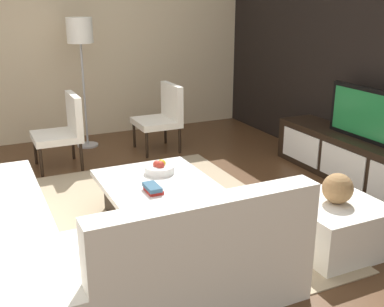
{
  "coord_description": "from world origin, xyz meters",
  "views": [
    {
      "loc": [
        3.55,
        -1.28,
        1.92
      ],
      "look_at": [
        -0.29,
        0.54,
        0.52
      ],
      "focal_mm": 43.94,
      "sensor_mm": 36.0,
      "label": 1
    }
  ],
  "objects_px": {
    "television": "(365,114)",
    "accent_chair_far": "(163,114)",
    "sectional_couch": "(55,246)",
    "coffee_table": "(157,199)",
    "media_console": "(359,162)",
    "book_stack": "(153,189)",
    "decorative_ball": "(338,188)",
    "accent_chair_near": "(64,127)",
    "fruit_bowl": "(160,168)",
    "ottoman": "(334,225)",
    "floor_lamp": "(80,38)"
  },
  "relations": [
    {
      "from": "television",
      "to": "accent_chair_far",
      "type": "relative_size",
      "value": 1.1
    },
    {
      "from": "sectional_couch",
      "to": "coffee_table",
      "type": "bearing_deg",
      "value": 121.9
    },
    {
      "from": "coffee_table",
      "to": "media_console",
      "type": "bearing_deg",
      "value": 87.51
    },
    {
      "from": "sectional_couch",
      "to": "book_stack",
      "type": "xyz_separation_m",
      "value": [
        -0.4,
        0.88,
        0.12
      ]
    },
    {
      "from": "decorative_ball",
      "to": "accent_chair_near",
      "type": "bearing_deg",
      "value": -151.85
    },
    {
      "from": "book_stack",
      "to": "fruit_bowl",
      "type": "bearing_deg",
      "value": 151.28
    },
    {
      "from": "decorative_ball",
      "to": "coffee_table",
      "type": "bearing_deg",
      "value": -134.68
    },
    {
      "from": "sectional_couch",
      "to": "fruit_bowl",
      "type": "distance_m",
      "value": 1.37
    },
    {
      "from": "media_console",
      "to": "book_stack",
      "type": "relative_size",
      "value": 10.85
    },
    {
      "from": "media_console",
      "to": "book_stack",
      "type": "height_order",
      "value": "media_console"
    },
    {
      "from": "sectional_couch",
      "to": "ottoman",
      "type": "height_order",
      "value": "sectional_couch"
    },
    {
      "from": "accent_chair_near",
      "to": "book_stack",
      "type": "distance_m",
      "value": 2.07
    },
    {
      "from": "coffee_table",
      "to": "decorative_ball",
      "type": "relative_size",
      "value": 4.46
    },
    {
      "from": "coffee_table",
      "to": "book_stack",
      "type": "height_order",
      "value": "book_stack"
    },
    {
      "from": "accent_chair_near",
      "to": "decorative_ball",
      "type": "relative_size",
      "value": 3.61
    },
    {
      "from": "coffee_table",
      "to": "floor_lamp",
      "type": "height_order",
      "value": "floor_lamp"
    },
    {
      "from": "accent_chair_far",
      "to": "television",
      "type": "bearing_deg",
      "value": 32.46
    },
    {
      "from": "floor_lamp",
      "to": "book_stack",
      "type": "xyz_separation_m",
      "value": [
        2.74,
        -0.08,
        -1.03
      ]
    },
    {
      "from": "accent_chair_near",
      "to": "ottoman",
      "type": "xyz_separation_m",
      "value": [
        2.9,
        1.55,
        -0.29
      ]
    },
    {
      "from": "media_console",
      "to": "sectional_couch",
      "type": "bearing_deg",
      "value": -81.0
    },
    {
      "from": "accent_chair_near",
      "to": "accent_chair_far",
      "type": "distance_m",
      "value": 1.31
    },
    {
      "from": "fruit_bowl",
      "to": "book_stack",
      "type": "distance_m",
      "value": 0.46
    },
    {
      "from": "sectional_couch",
      "to": "ottoman",
      "type": "xyz_separation_m",
      "value": [
        0.46,
        2.09,
        -0.09
      ]
    },
    {
      "from": "television",
      "to": "floor_lamp",
      "type": "relative_size",
      "value": 0.56
    },
    {
      "from": "media_console",
      "to": "coffee_table",
      "type": "height_order",
      "value": "media_console"
    },
    {
      "from": "accent_chair_near",
      "to": "accent_chair_far",
      "type": "bearing_deg",
      "value": 104.53
    },
    {
      "from": "ottoman",
      "to": "accent_chair_far",
      "type": "relative_size",
      "value": 0.8
    },
    {
      "from": "coffee_table",
      "to": "fruit_bowl",
      "type": "xyz_separation_m",
      "value": [
        -0.18,
        0.1,
        0.22
      ]
    },
    {
      "from": "decorative_ball",
      "to": "book_stack",
      "type": "relative_size",
      "value": 1.14
    },
    {
      "from": "accent_chair_near",
      "to": "decorative_ball",
      "type": "distance_m",
      "value": 3.28
    },
    {
      "from": "ottoman",
      "to": "fruit_bowl",
      "type": "height_order",
      "value": "fruit_bowl"
    },
    {
      "from": "ottoman",
      "to": "decorative_ball",
      "type": "bearing_deg",
      "value": 0.0
    },
    {
      "from": "coffee_table",
      "to": "ottoman",
      "type": "relative_size",
      "value": 1.54
    },
    {
      "from": "fruit_bowl",
      "to": "accent_chair_far",
      "type": "bearing_deg",
      "value": 157.07
    },
    {
      "from": "book_stack",
      "to": "media_console",
      "type": "bearing_deg",
      "value": 92.9
    },
    {
      "from": "media_console",
      "to": "coffee_table",
      "type": "xyz_separation_m",
      "value": [
        -0.1,
        -2.3,
        -0.05
      ]
    },
    {
      "from": "accent_chair_near",
      "to": "ottoman",
      "type": "height_order",
      "value": "accent_chair_near"
    },
    {
      "from": "fruit_bowl",
      "to": "decorative_ball",
      "type": "xyz_separation_m",
      "value": [
        1.26,
        0.99,
        0.1
      ]
    },
    {
      "from": "accent_chair_near",
      "to": "fruit_bowl",
      "type": "bearing_deg",
      "value": 27.72
    },
    {
      "from": "television",
      "to": "media_console",
      "type": "bearing_deg",
      "value": -90.0
    },
    {
      "from": "floor_lamp",
      "to": "ottoman",
      "type": "distance_m",
      "value": 3.97
    },
    {
      "from": "television",
      "to": "coffee_table",
      "type": "relative_size",
      "value": 0.89
    },
    {
      "from": "accent_chair_near",
      "to": "book_stack",
      "type": "height_order",
      "value": "accent_chair_near"
    },
    {
      "from": "media_console",
      "to": "floor_lamp",
      "type": "distance_m",
      "value": 3.71
    },
    {
      "from": "coffee_table",
      "to": "television",
      "type": "bearing_deg",
      "value": 87.51
    },
    {
      "from": "fruit_bowl",
      "to": "decorative_ball",
      "type": "bearing_deg",
      "value": 38.24
    },
    {
      "from": "accent_chair_near",
      "to": "floor_lamp",
      "type": "distance_m",
      "value": 1.26
    },
    {
      "from": "television",
      "to": "sectional_couch",
      "type": "xyz_separation_m",
      "value": [
        0.52,
        -3.3,
        -0.49
      ]
    },
    {
      "from": "book_stack",
      "to": "sectional_couch",
      "type": "bearing_deg",
      "value": -65.56
    },
    {
      "from": "television",
      "to": "book_stack",
      "type": "relative_size",
      "value": 4.52
    }
  ]
}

